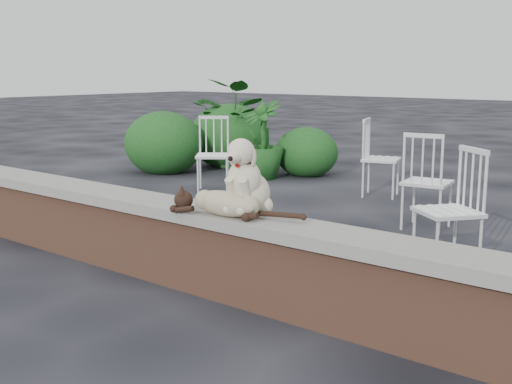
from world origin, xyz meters
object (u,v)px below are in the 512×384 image
Objects in this scene: chair_c at (427,181)px; chair_a at (213,154)px; chair_e at (381,158)px; chair_d at (448,209)px; potted_plant_b at (262,139)px; dog at (249,175)px; cat at (225,202)px; potted_plant_a at (237,124)px.

chair_c is 2.94m from chair_a.
chair_d is at bearing -160.34° from chair_e.
chair_c is 1.62m from chair_e.
chair_d is 0.85× the size of potted_plant_b.
dog reaches higher than chair_e.
cat is 2.73m from chair_c.
dog is at bearing 50.50° from cat.
potted_plant_b is (-0.11, 1.14, 0.09)m from chair_a.
chair_c and chair_d have the same top height.
chair_a is 1.00× the size of chair_d.
chair_c is at bearing -154.66° from chair_e.
potted_plant_b reaches higher than chair_d.
chair_d is at bearing -33.04° from potted_plant_b.
dog is at bearing -52.74° from potted_plant_b.
dog is 0.47× the size of potted_plant_b.
dog is 0.55× the size of chair_c.
potted_plant_b is at bearing 115.83° from dog.
chair_e is at bearing -13.82° from potted_plant_a.
potted_plant_a is at bearing 119.82° from dog.
chair_d is at bearing -32.75° from potted_plant_a.
chair_d is 4.44m from potted_plant_b.
chair_c is 1.00× the size of chair_a.
cat is 4.00m from chair_e.
chair_d and chair_e have the same top height.
chair_a is at bearing 101.13° from chair_e.
dog is 4.85m from potted_plant_b.
potted_plant_a is 1.15m from potted_plant_b.
chair_d is at bearing 50.02° from cat.
chair_d is (0.67, -1.12, 0.00)m from chair_c.
potted_plant_b reaches higher than dog.
potted_plant_a is 1.24× the size of potted_plant_b.
chair_c is at bearing -22.99° from potted_plant_b.
potted_plant_b is (-2.85, 4.01, -0.12)m from cat.
potted_plant_a is (-3.83, 4.61, 0.02)m from cat.
dog is 2.59m from chair_c.
cat is at bearing 78.28° from chair_c.
chair_a and chair_e have the same top height.
chair_e is (-1.79, 2.30, 0.00)m from chair_d.
potted_plant_a reaches higher than potted_plant_b.
dog is 0.55× the size of chair_e.
potted_plant_b reaches higher than chair_e.
cat is 1.82m from chair_d.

